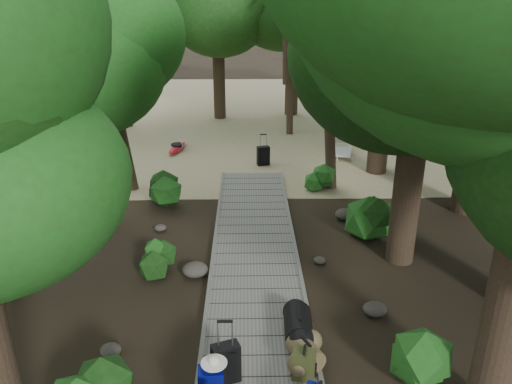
{
  "coord_description": "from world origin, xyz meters",
  "views": [
    {
      "loc": [
        -0.18,
        -8.68,
        5.73
      ],
      "look_at": [
        0.06,
        3.1,
        1.0
      ],
      "focal_mm": 35.0,
      "sensor_mm": 36.0,
      "label": 1
    }
  ],
  "objects_px": {
    "backpack_right_d": "(304,363)",
    "sun_lounger": "(342,148)",
    "duffel_right_black": "(298,326)",
    "suitcase_on_boardwalk": "(226,363)",
    "lone_suitcase_on_sand": "(263,156)",
    "kayak": "(177,146)",
    "duffel_right_khaki": "(305,352)"
  },
  "relations": [
    {
      "from": "backpack_right_d",
      "to": "sun_lounger",
      "type": "relative_size",
      "value": 0.26
    },
    {
      "from": "duffel_right_black",
      "to": "sun_lounger",
      "type": "xyz_separation_m",
      "value": [
        2.7,
        10.63,
        -0.01
      ]
    },
    {
      "from": "suitcase_on_boardwalk",
      "to": "lone_suitcase_on_sand",
      "type": "xyz_separation_m",
      "value": [
        0.93,
        10.71,
        -0.09
      ]
    },
    {
      "from": "kayak",
      "to": "suitcase_on_boardwalk",
      "type": "bearing_deg",
      "value": -69.08
    },
    {
      "from": "backpack_right_d",
      "to": "sun_lounger",
      "type": "height_order",
      "value": "sun_lounger"
    },
    {
      "from": "backpack_right_d",
      "to": "suitcase_on_boardwalk",
      "type": "height_order",
      "value": "suitcase_on_boardwalk"
    },
    {
      "from": "duffel_right_khaki",
      "to": "sun_lounger",
      "type": "bearing_deg",
      "value": 53.04
    },
    {
      "from": "kayak",
      "to": "duffel_right_black",
      "type": "bearing_deg",
      "value": -62.48
    },
    {
      "from": "duffel_right_black",
      "to": "sun_lounger",
      "type": "height_order",
      "value": "sun_lounger"
    },
    {
      "from": "duffel_right_black",
      "to": "kayak",
      "type": "xyz_separation_m",
      "value": [
        -3.55,
        11.48,
        -0.17
      ]
    },
    {
      "from": "duffel_right_black",
      "to": "kayak",
      "type": "distance_m",
      "value": 12.02
    },
    {
      "from": "backpack_right_d",
      "to": "suitcase_on_boardwalk",
      "type": "xyz_separation_m",
      "value": [
        -1.21,
        -0.04,
        0.06
      ]
    },
    {
      "from": "backpack_right_d",
      "to": "lone_suitcase_on_sand",
      "type": "xyz_separation_m",
      "value": [
        -0.27,
        10.67,
        -0.03
      ]
    },
    {
      "from": "suitcase_on_boardwalk",
      "to": "duffel_right_black",
      "type": "bearing_deg",
      "value": 19.81
    },
    {
      "from": "duffel_right_black",
      "to": "sun_lounger",
      "type": "relative_size",
      "value": 0.38
    },
    {
      "from": "duffel_right_black",
      "to": "lone_suitcase_on_sand",
      "type": "height_order",
      "value": "lone_suitcase_on_sand"
    },
    {
      "from": "suitcase_on_boardwalk",
      "to": "kayak",
      "type": "xyz_separation_m",
      "value": [
        -2.33,
        12.49,
        -0.25
      ]
    },
    {
      "from": "duffel_right_black",
      "to": "backpack_right_d",
      "type": "bearing_deg",
      "value": -88.99
    },
    {
      "from": "duffel_right_khaki",
      "to": "kayak",
      "type": "distance_m",
      "value": 12.64
    },
    {
      "from": "duffel_right_khaki",
      "to": "suitcase_on_boardwalk",
      "type": "height_order",
      "value": "suitcase_on_boardwalk"
    },
    {
      "from": "duffel_right_khaki",
      "to": "sun_lounger",
      "type": "relative_size",
      "value": 0.29
    },
    {
      "from": "duffel_right_black",
      "to": "kayak",
      "type": "relative_size",
      "value": 0.22
    },
    {
      "from": "duffel_right_khaki",
      "to": "sun_lounger",
      "type": "height_order",
      "value": "sun_lounger"
    },
    {
      "from": "duffel_right_black",
      "to": "kayak",
      "type": "height_order",
      "value": "duffel_right_black"
    },
    {
      "from": "duffel_right_black",
      "to": "suitcase_on_boardwalk",
      "type": "relative_size",
      "value": 1.2
    },
    {
      "from": "backpack_right_d",
      "to": "kayak",
      "type": "xyz_separation_m",
      "value": [
        -3.54,
        12.44,
        -0.19
      ]
    },
    {
      "from": "lone_suitcase_on_sand",
      "to": "duffel_right_khaki",
      "type": "bearing_deg",
      "value": -102.46
    },
    {
      "from": "lone_suitcase_on_sand",
      "to": "kayak",
      "type": "distance_m",
      "value": 3.72
    },
    {
      "from": "backpack_right_d",
      "to": "kayak",
      "type": "distance_m",
      "value": 12.94
    },
    {
      "from": "suitcase_on_boardwalk",
      "to": "sun_lounger",
      "type": "xyz_separation_m",
      "value": [
        3.91,
        11.64,
        -0.09
      ]
    },
    {
      "from": "duffel_right_khaki",
      "to": "kayak",
      "type": "relative_size",
      "value": 0.17
    },
    {
      "from": "suitcase_on_boardwalk",
      "to": "lone_suitcase_on_sand",
      "type": "bearing_deg",
      "value": 65.11
    }
  ]
}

